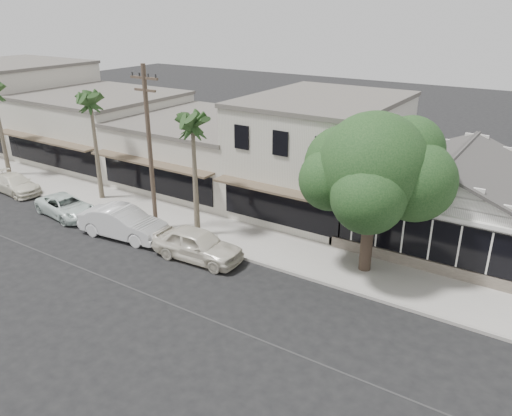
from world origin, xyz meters
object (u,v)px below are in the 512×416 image
Objects in this scene: utility_pole at (150,147)px; car_1 at (123,223)px; car_0 at (197,244)px; car_3 at (15,184)px; shade_tree at (374,169)px; car_2 at (66,206)px.

utility_pole is 1.80× the size of car_1.
utility_pole reaches higher than car_0.
car_3 is at bearing -176.80° from utility_pole.
shade_tree is (7.31, 3.50, 4.18)m from car_0.
car_3 is 0.56× the size of shade_tree.
car_1 reaches higher than car_0.
shade_tree is (11.46, 2.07, 0.19)m from utility_pole.
car_0 is at bearing -19.02° from utility_pole.
utility_pole is at bearing 67.47° from car_0.
car_3 is at bearing -173.34° from shade_tree.
car_3 is (-12.05, -0.67, -4.17)m from utility_pole.
car_0 is 0.62× the size of shade_tree.
utility_pole is 11.64m from shade_tree.
car_2 is (-10.00, 0.03, -0.19)m from car_0.
utility_pole is 12.77m from car_3.
car_1 is at bearing -118.30° from utility_pole.
shade_tree is at bearing -79.00° from car_3.
shade_tree reaches higher than car_2.
car_0 is 1.07× the size of car_2.
shade_tree is (12.31, 3.66, 4.15)m from car_1.
utility_pole is 1.93× the size of car_0.
car_1 is 1.15× the size of car_2.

